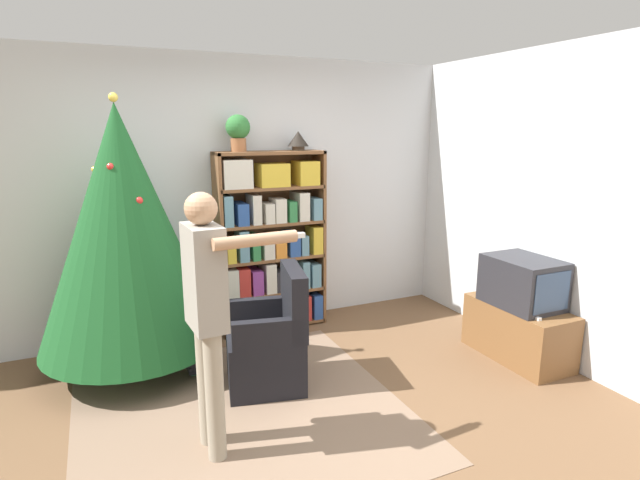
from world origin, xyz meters
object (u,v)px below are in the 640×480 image
(christmas_tree, at_px, (125,229))
(table_lamp, at_px, (298,140))
(standing_person, at_px, (208,304))
(armchair, at_px, (270,345))
(television, at_px, (523,282))
(potted_plant, at_px, (238,130))
(bookshelf, at_px, (271,244))

(christmas_tree, relative_size, table_lamp, 10.97)
(christmas_tree, bearing_deg, standing_person, -75.39)
(armchair, xyz_separation_m, table_lamp, (0.69, 1.10, 1.51))
(armchair, height_order, standing_person, standing_person)
(television, distance_m, table_lamp, 2.38)
(christmas_tree, height_order, potted_plant, christmas_tree)
(bookshelf, bearing_deg, potted_plant, 178.00)
(television, xyz_separation_m, standing_person, (-2.66, -0.19, 0.27))
(television, height_order, christmas_tree, christmas_tree)
(standing_person, distance_m, table_lamp, 2.32)
(standing_person, height_order, table_lamp, table_lamp)
(standing_person, height_order, potted_plant, potted_plant)
(bookshelf, distance_m, table_lamp, 1.03)
(table_lamp, bearing_deg, bookshelf, -178.06)
(table_lamp, bearing_deg, potted_plant, 180.00)
(television, bearing_deg, standing_person, -175.94)
(television, distance_m, standing_person, 2.68)
(television, height_order, table_lamp, table_lamp)
(television, xyz_separation_m, potted_plant, (-1.98, 1.54, 1.24))
(television, xyz_separation_m, armchair, (-2.08, 0.43, -0.36))
(bookshelf, relative_size, armchair, 1.88)
(standing_person, bearing_deg, potted_plant, 154.31)
(bookshelf, relative_size, potted_plant, 5.25)
(bookshelf, height_order, christmas_tree, christmas_tree)
(potted_plant, xyz_separation_m, table_lamp, (0.58, 0.00, -0.09))
(armchair, distance_m, table_lamp, 1.99)
(television, height_order, armchair, armchair)
(armchair, relative_size, standing_person, 0.58)
(christmas_tree, bearing_deg, bookshelf, 15.57)
(television, height_order, standing_person, standing_person)
(christmas_tree, relative_size, potted_plant, 6.67)
(christmas_tree, distance_m, standing_person, 1.41)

